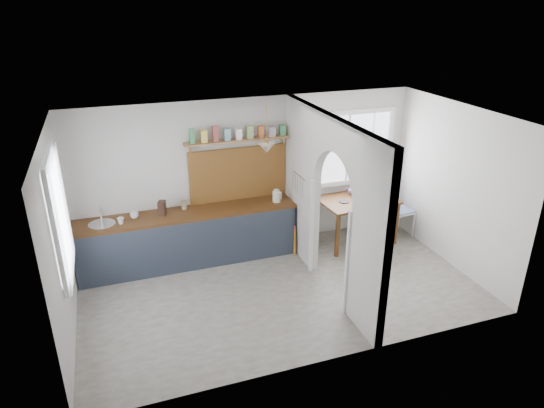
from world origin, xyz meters
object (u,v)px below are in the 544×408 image
object	(u,v)px
chair_right	(398,209)
vase	(353,190)
chair_left	(306,225)
kettle	(276,196)
dining_table	(356,220)

from	to	relation	value
chair_right	vase	world-z (taller)	chair_right
chair_left	vase	size ratio (longest dim) A/B	4.86
chair_left	vase	xyz separation A→B (m)	(0.95, 0.13, 0.48)
kettle	chair_left	bearing A→B (deg)	-2.19
chair_right	vase	xyz separation A→B (m)	(-0.82, 0.26, 0.40)
chair_left	kettle	world-z (taller)	kettle
kettle	vase	bearing A→B (deg)	7.49
vase	chair_right	bearing A→B (deg)	-17.44
chair_right	vase	size ratio (longest dim) A/B	5.80
chair_left	chair_right	xyz separation A→B (m)	(1.77, -0.12, 0.08)
dining_table	kettle	world-z (taller)	kettle
chair_right	dining_table	bearing A→B (deg)	82.66
chair_right	kettle	bearing A→B (deg)	79.66
dining_table	vase	world-z (taller)	vase
chair_right	chair_left	bearing A→B (deg)	80.34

